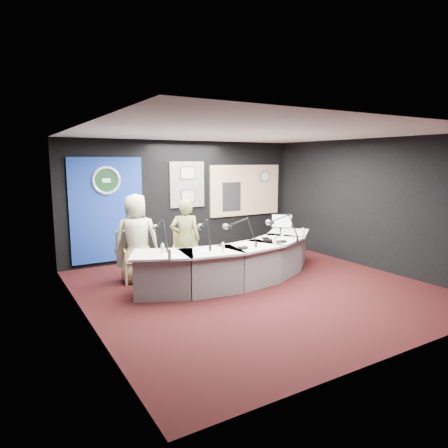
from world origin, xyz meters
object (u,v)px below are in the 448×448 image
broadcast_desk (237,262)px  armchair_right (185,255)px  person_man (137,238)px  person_woman (185,240)px  armchair_left (137,258)px

broadcast_desk → armchair_right: (-0.83, 0.60, 0.12)m
broadcast_desk → person_man: bearing=151.3°
armchair_right → person_man: 1.00m
broadcast_desk → person_woman: 1.10m
broadcast_desk → armchair_left: bearing=151.3°
armchair_left → person_man: size_ratio=0.55×
broadcast_desk → armchair_left: 1.94m
armchair_left → person_man: bearing=-167.2°
armchair_left → person_woman: (0.87, -0.33, 0.33)m
person_man → broadcast_desk: bearing=165.9°
armchair_left → armchair_right: bearing=-8.0°
armchair_left → broadcast_desk: bearing=-15.9°
broadcast_desk → armchair_left: (-1.70, 0.93, 0.09)m
person_man → armchair_right: bearing=173.9°
armchair_right → armchair_left: bearing=-175.0°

